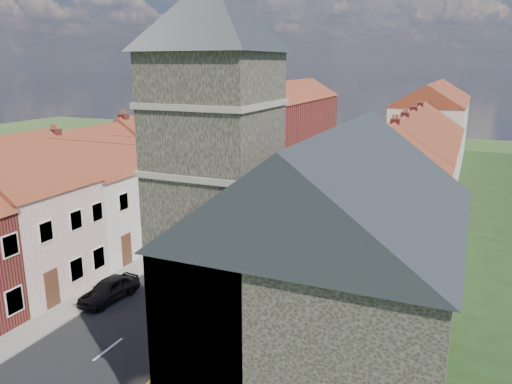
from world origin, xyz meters
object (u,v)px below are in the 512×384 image
Objects in this scene: church at (318,249)px; car_far at (296,176)px; lamppost at (217,183)px; car_mid at (205,233)px; car_distant at (327,157)px; car_far_b at (339,187)px; pedestrian_left_b at (177,238)px; pedestrian_left at (148,246)px; car_near at (109,289)px; pedestrian_right at (267,280)px.

car_far is at bearing 110.33° from church.
lamppost is 1.27× the size of car_mid.
car_mid is (-12.15, 12.78, -5.10)m from church.
car_far_b is at bearing -69.50° from car_distant.
car_far_b is (6.29, 14.00, -2.87)m from lamppost.
pedestrian_left_b is (-6.25, -20.14, 0.32)m from car_far_b.
car_mid is at bearing -88.33° from car_distant.
car_distant is 2.48× the size of pedestrian_left.
pedestrian_left_b is at bearing 88.76° from car_far_b.
car_far reaches higher than car_near.
car_near is 43.99m from car_distant.
church reaches higher than car_far.
car_far_b is at bearing 102.65° from church.
car_far_b is at bearing 89.73° from car_mid.
car_far is (0.06, 31.05, 0.06)m from car_near.
car_distant is at bearing 96.12° from car_near.
lamppost is at bearing 64.44° from pedestrian_left.
pedestrian_left_b reaches higher than car_distant.
pedestrian_left_b is at bearing 100.30° from car_near.
church reaches higher than car_distant.
car_far is 2.99× the size of pedestrian_left.
car_distant is at bearing 88.61° from car_far.
car_near is 2.02× the size of pedestrian_right.
pedestrian_left_b is at bearing -89.64° from lamppost.
car_mid is 18.65m from car_far_b.
lamppost reaches higher than pedestrian_left.
car_far_b is 2.64× the size of pedestrian_left_b.
pedestrian_right reaches higher than car_near.
pedestrian_left is 23.30m from car_far_b.
pedestrian_left reaches higher than car_distant.
church reaches higher than lamppost.
car_mid is at bearing 93.82° from car_near.
car_far_b reaches higher than car_near.
lamppost is 30.15m from car_distant.
pedestrian_left_b reaches higher than car_mid.
car_far_b is (-6.89, 30.68, -5.21)m from church.
car_mid is 1.20× the size of car_distant.
pedestrian_right is at bearing 111.11° from car_far_b.
car_distant is 2.15× the size of pedestrian_right.
lamppost is 13.50m from pedestrian_right.
pedestrian_left_b reaches higher than car_far.
pedestrian_left is 0.35× the size of car_far_b.
car_far is 23.21m from pedestrian_left_b.
church is at bearing -5.94° from car_near.
pedestrian_right reaches higher than car_far_b.
car_distant is at bearing 88.83° from lamppost.
car_far is 12.94m from car_distant.
pedestrian_left is at bearing 87.80° from car_far_b.
pedestrian_left is at bearing -0.26° from pedestrian_right.
pedestrian_left is 0.86× the size of pedestrian_right.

